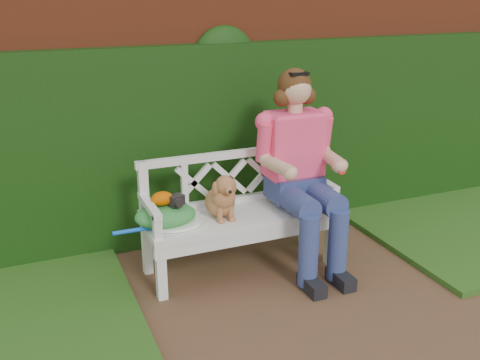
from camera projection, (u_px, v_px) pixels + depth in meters
name	position (u px, v px, depth m)	size (l,w,h in m)	color
ground	(323.00, 325.00, 3.76)	(60.00, 60.00, 0.00)	brown
brick_wall	(221.00, 109.00, 5.05)	(10.00, 0.30, 2.20)	brown
ivy_hedge	(230.00, 141.00, 4.94)	(10.00, 0.18, 1.70)	#16410D
garden_bench	(240.00, 241.00, 4.44)	(1.58, 0.60, 0.48)	white
seated_woman	(297.00, 166.00, 4.41)	(0.68, 0.91, 1.62)	#D64456
dog	(221.00, 194.00, 4.23)	(0.24, 0.33, 0.36)	#9F633B
tennis_racket	(173.00, 224.00, 4.12)	(0.68, 0.29, 0.03)	beige
green_bag	(165.00, 215.00, 4.13)	(0.45, 0.35, 0.16)	#127522
camera_item	(176.00, 200.00, 4.09)	(0.11, 0.08, 0.07)	black
baseball_glove	(162.00, 199.00, 4.08)	(0.16, 0.12, 0.10)	#BF4F00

